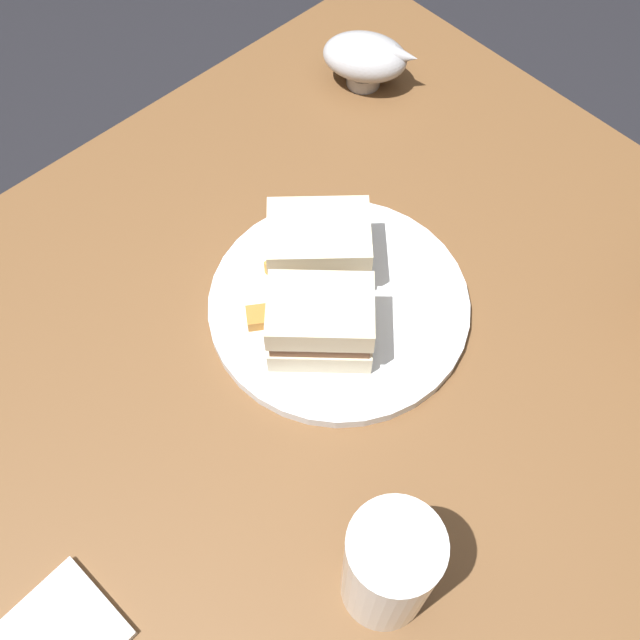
{
  "coord_description": "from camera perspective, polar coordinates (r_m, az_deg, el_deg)",
  "views": [
    {
      "loc": [
        0.22,
        0.27,
        1.41
      ],
      "look_at": [
        -0.04,
        -0.01,
        0.77
      ],
      "focal_mm": 41.7,
      "sensor_mm": 36.0,
      "label": 1
    }
  ],
  "objects": [
    {
      "name": "plate",
      "position": [
        0.78,
        1.46,
        1.21
      ],
      "size": [
        0.27,
        0.27,
        0.01
      ],
      "primitive_type": "cylinder",
      "color": "white",
      "rests_on": "dining_table"
    },
    {
      "name": "ground_plane",
      "position": [
        1.45,
        -0.82,
        -16.92
      ],
      "size": [
        6.0,
        6.0,
        0.0
      ],
      "primitive_type": "plane",
      "color": "black"
    },
    {
      "name": "potato_wedge_back",
      "position": [
        0.77,
        -1.95,
        2.02
      ],
      "size": [
        0.05,
        0.04,
        0.02
      ],
      "primitive_type": "cube",
      "rotation": [
        0.0,
        0.0,
        0.46
      ],
      "color": "#B77F33",
      "rests_on": "plate"
    },
    {
      "name": "potato_wedge_front",
      "position": [
        0.76,
        -3.88,
        0.32
      ],
      "size": [
        0.05,
        0.05,
        0.01
      ],
      "primitive_type": "cube",
      "rotation": [
        0.0,
        0.0,
        2.54
      ],
      "color": "#AD702D",
      "rests_on": "plate"
    },
    {
      "name": "potato_wedge_middle",
      "position": [
        0.78,
        -2.67,
        3.34
      ],
      "size": [
        0.03,
        0.05,
        0.02
      ],
      "primitive_type": "cube",
      "rotation": [
        0.0,
        0.0,
        4.62
      ],
      "color": "gold",
      "rests_on": "plate"
    },
    {
      "name": "dining_table",
      "position": [
        1.1,
        -1.06,
        -12.28
      ],
      "size": [
        1.01,
        0.81,
        0.74
      ],
      "primitive_type": "cube",
      "color": "brown",
      "rests_on": "ground"
    },
    {
      "name": "pint_glass",
      "position": [
        0.62,
        5.25,
        -18.61
      ],
      "size": [
        0.07,
        0.07,
        0.14
      ],
      "color": "white",
      "rests_on": "dining_table"
    },
    {
      "name": "sandwich_half_right",
      "position": [
        0.72,
        0.07,
        -0.23
      ],
      "size": [
        0.12,
        0.12,
        0.07
      ],
      "color": "beige",
      "rests_on": "plate"
    },
    {
      "name": "sandwich_half_left",
      "position": [
        0.77,
        -0.09,
        5.7
      ],
      "size": [
        0.13,
        0.13,
        0.07
      ],
      "color": "beige",
      "rests_on": "plate"
    },
    {
      "name": "gravy_boat",
      "position": [
        0.98,
        3.56,
        19.47
      ],
      "size": [
        0.12,
        0.13,
        0.07
      ],
      "color": "#B7B7BC",
      "rests_on": "dining_table"
    }
  ]
}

